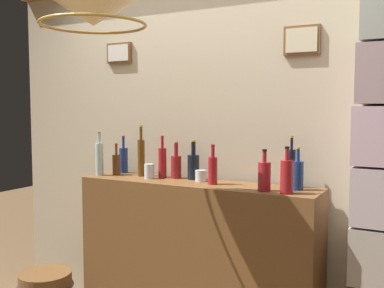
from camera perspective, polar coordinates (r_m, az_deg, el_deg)
The scene contains 17 objects.
panelled_rear_partition at distance 3.13m, azimuth 2.62°, elevation 0.74°, with size 3.41×0.15×2.67m.
bar_shelf_unit at distance 3.08m, azimuth 0.46°, elevation -15.35°, with size 1.60×0.35×1.14m, color brown.
liquor_bottle_mezcal at distance 2.72m, azimuth 13.05°, elevation -3.75°, with size 0.07×0.07×0.25m.
liquor_bottle_sherry at distance 2.80m, azimuth 12.28°, elevation -2.87°, with size 0.05×0.05×0.31m.
liquor_bottle_amaro at distance 3.28m, azimuth -11.47°, elevation -1.70°, with size 0.06×0.06×0.31m.
liquor_bottle_vodka at distance 3.38m, azimuth -8.54°, elevation -1.93°, with size 0.06×0.06×0.27m.
liquor_bottle_bourbon at distance 2.65m, azimuth 9.01°, elevation -3.93°, with size 0.07×0.07×0.24m.
liquor_bottle_brandy at distance 2.59m, azimuth 11.74°, elevation -3.93°, with size 0.07×0.07×0.26m.
liquor_bottle_port at distance 3.11m, azimuth -3.72°, elevation -2.24°, with size 0.06×0.06×0.29m.
liquor_bottle_whiskey at distance 3.29m, azimuth -9.41°, elevation -2.46°, with size 0.06×0.06×0.22m.
liquor_bottle_gin at distance 3.04m, azimuth 0.18°, elevation -2.70°, with size 0.08×0.08×0.26m.
liquor_bottle_rum at distance 3.20m, azimuth -6.36°, elevation -1.54°, with size 0.05×0.05×0.35m.
liquor_bottle_rye at distance 2.85m, azimuth 2.61°, elevation -3.16°, with size 0.06×0.06×0.25m.
liquor_bottle_vermouth at distance 3.09m, azimuth -1.99°, elevation -2.67°, with size 0.07×0.07×0.25m.
glass_tumbler_rocks at distance 3.09m, azimuth -5.34°, elevation -3.41°, with size 0.07×0.07×0.10m.
glass_tumbler_highball at distance 2.97m, azimuth 1.12°, elevation -3.98°, with size 0.07×0.07×0.07m.
pendant_lamp at distance 2.52m, azimuth -12.22°, elevation 16.01°, with size 0.56×0.56×0.53m.
Camera 1 is at (1.36, -1.71, 1.62)m, focal length 42.76 mm.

